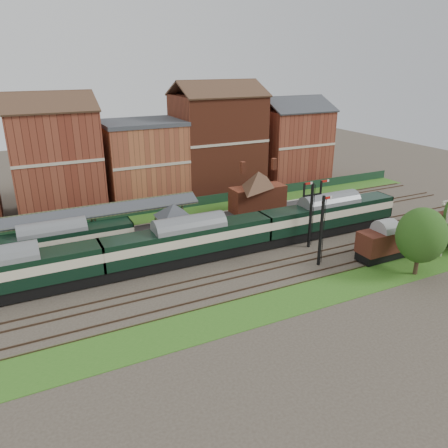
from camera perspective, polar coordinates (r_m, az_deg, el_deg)
name	(u,v)px	position (r m, az deg, el deg)	size (l,w,h in m)	color
ground	(210,258)	(50.29, -1.83, -4.42)	(160.00, 160.00, 0.00)	#473D33
grass_back	(164,216)	(64.12, -7.80, 1.09)	(90.00, 4.50, 0.06)	#2D6619
grass_front	(265,307)	(40.93, 5.32, -10.76)	(90.00, 5.00, 0.06)	#2D6619
fence	(160,207)	(65.69, -8.40, 2.20)	(90.00, 0.12, 1.50)	#193823
platform	(143,233)	(57.00, -10.52, -1.11)	(55.00, 3.40, 1.00)	#2D2D2D
signal_box	(175,227)	(50.79, -6.48, -0.37)	(5.40, 5.40, 6.00)	#5F6E4E
brick_hut	(235,232)	(54.52, 1.51, -0.99)	(3.20, 2.64, 2.94)	maroon
station_building	(258,190)	(62.24, 4.46, 4.42)	(8.10, 8.10, 5.90)	brown
canopy	(92,209)	(54.46, -16.86, 1.87)	(26.00, 3.89, 4.08)	#414B2E
semaphore_bracket	(311,211)	(52.42, 11.33, 1.70)	(3.60, 0.25, 8.18)	black
semaphore_siding	(321,230)	(48.10, 12.60, -0.75)	(1.23, 0.25, 8.00)	black
yard_lamp	(446,224)	(55.04, 27.03, -0.02)	(2.60, 0.22, 7.00)	beige
town_backdrop	(142,157)	(70.51, -10.63, 8.61)	(69.00, 10.00, 16.00)	brown
dmu_train	(190,241)	(48.36, -4.51, -2.18)	(57.84, 3.04, 4.44)	black
platform_railcar	(54,243)	(51.69, -21.28, -2.35)	(17.33, 2.73, 3.99)	black
goods_van_a	(383,242)	(52.27, 20.11, -2.24)	(6.05, 2.62, 3.67)	black
goods_van_b	(423,234)	(56.91, 24.57, -1.21)	(5.52, 2.39, 3.35)	black
tree_far	(421,235)	(49.06, 24.38, -1.36)	(5.06, 5.06, 7.38)	#382619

